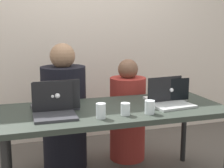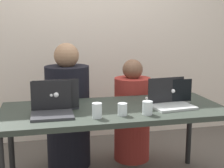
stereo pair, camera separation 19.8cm
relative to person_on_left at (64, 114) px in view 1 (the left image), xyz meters
The scene contains 11 objects.
back_wall 1.15m from the person_on_left, 67.87° to the left, with size 4.61×0.10×2.62m, color beige.
desk 0.67m from the person_on_left, 60.72° to the right, with size 1.77×0.78×0.71m.
person_on_left is the anchor object (origin of this frame).
person_on_right 0.65m from the person_on_left, ahead, with size 0.43×0.43×1.03m.
laptop_back_left 0.55m from the person_on_left, 105.85° to the right, with size 0.36×0.29×0.24m.
laptop_front_right 1.03m from the person_on_left, 39.23° to the right, with size 0.35×0.28×0.23m.
laptop_back_right 0.98m from the person_on_left, 30.19° to the right, with size 0.34×0.24×0.21m.
laptop_front_left 0.72m from the person_on_left, 104.38° to the right, with size 0.30×0.28×0.24m.
water_glass_right 0.98m from the person_on_left, 57.13° to the right, with size 0.08×0.08×0.10m.
water_glass_left 0.85m from the person_on_left, 80.09° to the right, with size 0.07×0.07×0.11m.
water_glass_center 0.88m from the person_on_left, 66.94° to the right, with size 0.07×0.07×0.09m.
Camera 1 is at (-0.74, -2.29, 1.36)m, focal length 50.00 mm.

